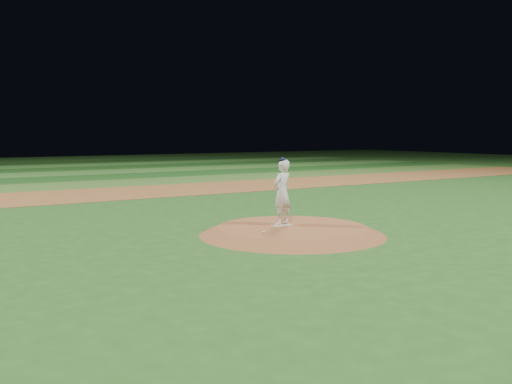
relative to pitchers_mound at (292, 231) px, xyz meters
name	(u,v)px	position (x,y,z in m)	size (l,w,h in m)	color
ground	(292,235)	(0.00, 0.00, -0.12)	(120.00, 120.00, 0.00)	#22521A
infield_dirt_band	(128,193)	(0.00, 14.00, -0.12)	(70.00, 6.00, 0.02)	brown
outfield_stripe_0	(95,184)	(0.00, 19.50, -0.12)	(70.00, 5.00, 0.02)	#3B6625
outfield_stripe_1	(72,178)	(0.00, 24.50, -0.12)	(70.00, 5.00, 0.02)	#194A18
outfield_stripe_2	(54,174)	(0.00, 29.50, -0.12)	(70.00, 5.00, 0.02)	#387329
outfield_stripe_3	(39,170)	(0.00, 34.50, -0.12)	(70.00, 5.00, 0.02)	#1B4B18
outfield_stripe_4	(27,167)	(0.00, 39.50, -0.12)	(70.00, 5.00, 0.02)	#387A2C
outfield_stripe_5	(16,164)	(0.00, 44.50, -0.12)	(70.00, 5.00, 0.02)	#1A4416
pitchers_mound	(292,231)	(0.00, 0.00, 0.00)	(5.50, 5.50, 0.25)	brown
pitching_rubber	(282,225)	(-0.20, 0.23, 0.14)	(0.61, 0.15, 0.03)	silver
rosin_bag	(263,232)	(-1.33, -0.47, 0.15)	(0.11, 0.11, 0.06)	silver
pitcher_on_mound	(282,192)	(-0.06, 0.45, 1.12)	(0.82, 0.66, 2.02)	white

